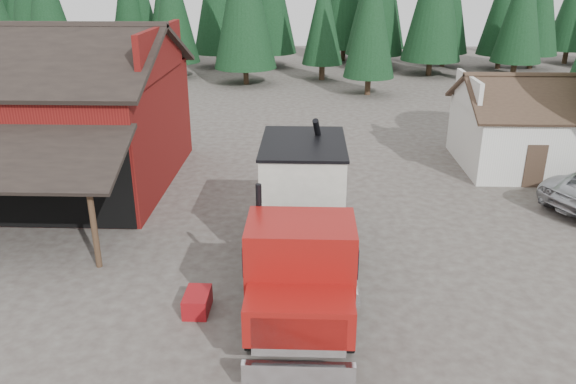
{
  "coord_description": "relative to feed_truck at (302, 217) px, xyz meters",
  "views": [
    {
      "loc": [
        1.25,
        -14.12,
        9.23
      ],
      "look_at": [
        0.61,
        4.5,
        1.8
      ],
      "focal_mm": 35.0,
      "sensor_mm": 36.0,
      "label": 1
    }
  ],
  "objects": [
    {
      "name": "feed_truck",
      "position": [
        0.0,
        0.0,
        0.0
      ],
      "size": [
        3.07,
        10.4,
        4.69
      ],
      "rotation": [
        0.0,
        0.0,
        -0.0
      ],
      "color": "black",
      "rests_on": "ground"
    },
    {
      "name": "red_barn",
      "position": [
        -12.15,
        8.43,
        0.5
      ],
      "size": [
        12.8,
        13.63,
        7.18
      ],
      "color": "maroon",
      "rests_on": "ground"
    },
    {
      "name": "equip_box",
      "position": [
        -2.99,
        -1.86,
        -1.89
      ],
      "size": [
        0.71,
        1.11,
        0.6
      ],
      "primitive_type": "cube",
      "rotation": [
        0.0,
        0.0,
        -0.01
      ],
      "color": "maroon",
      "rests_on": "ground"
    },
    {
      "name": "farmhouse",
      "position": [
        11.85,
        11.52,
        -0.53
      ],
      "size": [
        8.6,
        6.42,
        4.65
      ],
      "color": "silver",
      "rests_on": "ground"
    },
    {
      "name": "near_pine_b",
      "position": [
        4.85,
        28.53,
        3.7
      ],
      "size": [
        3.96,
        3.96,
        10.4
      ],
      "color": "#382619",
      "rests_on": "ground"
    },
    {
      "name": "ground",
      "position": [
        -1.15,
        -1.47,
        -2.19
      ],
      "size": [
        120.0,
        120.0,
        0.0
      ],
      "primitive_type": "plane",
      "color": "#403733",
      "rests_on": "ground"
    },
    {
      "name": "conifer_backdrop",
      "position": [
        -1.15,
        40.53,
        -2.19
      ],
      "size": [
        76.0,
        16.0,
        16.0
      ],
      "primitive_type": null,
      "color": "black",
      "rests_on": "ground"
    }
  ]
}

